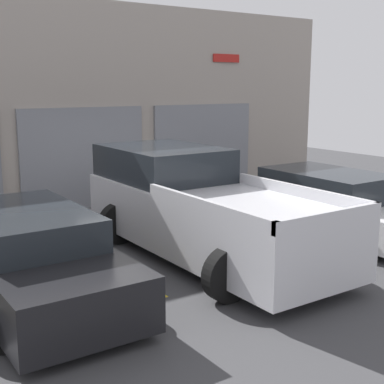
# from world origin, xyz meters

# --- Properties ---
(ground_plane) EXTENTS (28.00, 28.00, 0.00)m
(ground_plane) POSITION_xyz_m (0.00, 0.00, 0.00)
(ground_plane) COLOR #3D3D3F
(shophouse_building) EXTENTS (14.99, 0.68, 4.97)m
(shophouse_building) POSITION_xyz_m (-0.01, 3.29, 2.43)
(shophouse_building) COLOR #9E9389
(shophouse_building) RESTS_ON ground
(pickup_truck) EXTENTS (2.54, 5.48, 1.82)m
(pickup_truck) POSITION_xyz_m (0.00, -1.64, 0.86)
(pickup_truck) COLOR silver
(pickup_truck) RESTS_ON ground
(sedan_white) EXTENTS (2.16, 4.64, 1.25)m
(sedan_white) POSITION_xyz_m (3.10, -1.89, 0.58)
(sedan_white) COLOR white
(sedan_white) RESTS_ON ground
(sedan_side) EXTENTS (2.09, 4.55, 1.27)m
(sedan_side) POSITION_xyz_m (-3.10, -1.90, 0.60)
(sedan_side) COLOR black
(sedan_side) RESTS_ON ground
(parking_stripe_left) EXTENTS (0.12, 2.20, 0.01)m
(parking_stripe_left) POSITION_xyz_m (-1.55, -1.92, 0.00)
(parking_stripe_left) COLOR gold
(parking_stripe_left) RESTS_ON ground
(parking_stripe_centre) EXTENTS (0.12, 2.20, 0.01)m
(parking_stripe_centre) POSITION_xyz_m (1.55, -1.92, 0.00)
(parking_stripe_centre) COLOR gold
(parking_stripe_centre) RESTS_ON ground
(parking_stripe_right) EXTENTS (0.12, 2.20, 0.01)m
(parking_stripe_right) POSITION_xyz_m (4.65, -1.92, 0.00)
(parking_stripe_right) COLOR gold
(parking_stripe_right) RESTS_ON ground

